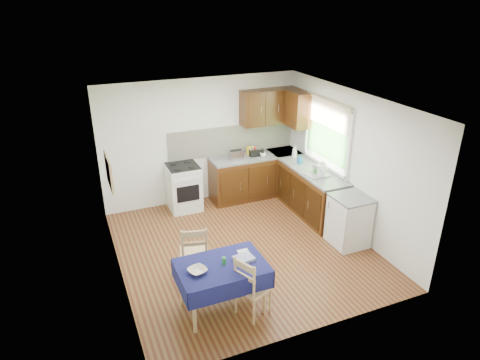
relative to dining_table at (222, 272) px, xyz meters
name	(u,v)px	position (x,y,z in m)	size (l,w,h in m)	color
floor	(243,248)	(0.84, 1.26, -0.60)	(4.20, 4.20, 0.00)	#502315
ceiling	(244,102)	(0.84, 1.26, 1.90)	(4.00, 4.20, 0.02)	silver
wall_back	(202,141)	(0.84, 3.36, 0.65)	(4.00, 0.02, 2.50)	white
wall_front	(315,248)	(0.84, -0.84, 0.65)	(4.00, 0.02, 2.50)	white
wall_left	(113,203)	(-1.16, 1.26, 0.65)	(0.02, 4.20, 2.50)	silver
wall_right	(349,162)	(2.84, 1.26, 0.65)	(0.02, 4.20, 2.50)	white
base_cabinets	(281,184)	(2.20, 2.51, -0.17)	(1.90, 2.30, 0.86)	black
worktop_back	(256,156)	(1.89, 3.06, 0.28)	(1.90, 0.60, 0.04)	slate
worktop_right	(313,171)	(2.54, 1.91, 0.28)	(0.60, 1.70, 0.04)	slate
worktop_corner	(284,152)	(2.54, 3.06, 0.28)	(0.60, 0.60, 0.04)	slate
splashback	(233,140)	(1.49, 3.34, 0.60)	(2.70, 0.02, 0.60)	white
upper_cabinets	(278,107)	(2.37, 3.06, 1.25)	(1.20, 0.85, 0.70)	black
stove	(184,187)	(0.34, 3.06, -0.14)	(0.60, 0.61, 0.92)	white
window	(327,129)	(2.82, 1.96, 1.05)	(0.04, 1.48, 1.26)	#315E26
fridge	(349,221)	(2.54, 0.71, -0.15)	(0.58, 0.60, 0.89)	white
corkboard	(109,172)	(-1.13, 1.56, 1.00)	(0.04, 0.62, 0.47)	tan
dining_table	(222,272)	(0.00, 0.00, 0.00)	(1.16, 0.79, 0.70)	#101140
chair_far	(194,252)	(-0.15, 0.74, -0.10)	(0.50, 0.50, 0.93)	tan
chair_near	(251,285)	(0.30, -0.27, -0.12)	(0.53, 0.53, 0.90)	tan
toaster	(236,155)	(1.42, 2.98, 0.40)	(0.28, 0.17, 0.22)	silver
sandwich_press	(255,151)	(1.89, 3.09, 0.39)	(0.29, 0.25, 0.17)	black
sauce_bottle	(255,152)	(1.85, 3.01, 0.40)	(0.05, 0.05, 0.20)	red
yellow_packet	(250,151)	(1.80, 3.13, 0.39)	(0.13, 0.09, 0.17)	gold
dish_rack	(318,174)	(2.50, 1.68, 0.33)	(0.40, 0.31, 0.19)	gray
kettle	(322,169)	(2.56, 1.64, 0.43)	(0.17, 0.17, 0.29)	white
cup	(263,155)	(1.99, 2.93, 0.35)	(0.12, 0.12, 0.09)	white
soap_bottle_a	(295,152)	(2.55, 2.63, 0.44)	(0.10, 0.10, 0.27)	white
soap_bottle_b	(300,159)	(2.48, 2.30, 0.40)	(0.08, 0.08, 0.18)	blue
soap_bottle_c	(317,170)	(2.52, 1.75, 0.38)	(0.12, 0.12, 0.15)	#227C22
plate_bowl	(197,271)	(-0.34, -0.04, 0.13)	(0.23, 0.23, 0.06)	beige
book	(239,255)	(0.30, 0.12, 0.11)	(0.15, 0.21, 0.02)	white
spice_jar	(224,261)	(0.04, 0.01, 0.15)	(0.05, 0.05, 0.10)	#23822A
tea_towel	(244,259)	(0.31, -0.01, 0.13)	(0.26, 0.20, 0.05)	navy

